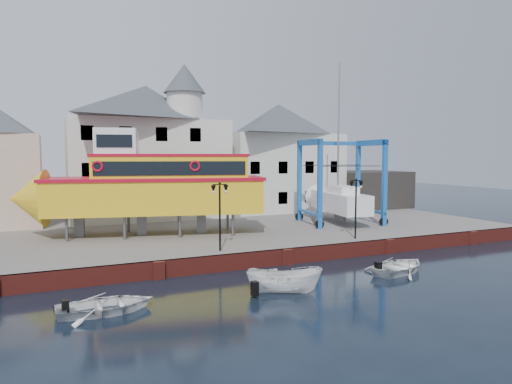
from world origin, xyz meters
name	(u,v)px	position (x,y,z in m)	size (l,w,h in m)	color
ground	(287,265)	(0.00, 0.00, 0.00)	(140.00, 140.00, 0.00)	black
hardstanding	(226,230)	(0.00, 11.00, 0.50)	(44.00, 22.00, 1.00)	slate
quay_wall	(287,257)	(0.00, 0.10, 0.50)	(44.00, 0.47, 1.00)	maroon
building_white_main	(149,149)	(-4.87, 18.39, 7.34)	(14.00, 8.30, 14.00)	silver
building_white_right	(278,157)	(9.00, 19.00, 6.60)	(12.00, 8.00, 11.20)	silver
shed_dark	(365,189)	(19.00, 17.00, 3.00)	(8.00, 7.00, 4.00)	black
lamp_post_left	(220,199)	(-4.00, 1.20, 4.17)	(1.12, 0.32, 4.20)	black
lamp_post_right	(356,193)	(6.00, 1.20, 4.17)	(1.12, 0.32, 4.20)	black
tour_boat	(142,186)	(-7.30, 8.67, 4.62)	(18.11, 8.18, 7.67)	#59595E
travel_lift	(336,196)	(9.35, 8.57, 3.28)	(7.11, 9.31, 13.68)	#1A5CA7
motorboat_a	(284,293)	(-2.86, -5.03, 0.00)	(1.41, 3.76, 1.45)	white
motorboat_b	(400,272)	(5.22, -4.19, 0.00)	(3.06, 4.28, 0.89)	white
motorboat_d	(106,312)	(-11.26, -4.35, 0.00)	(2.94, 4.12, 0.85)	white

